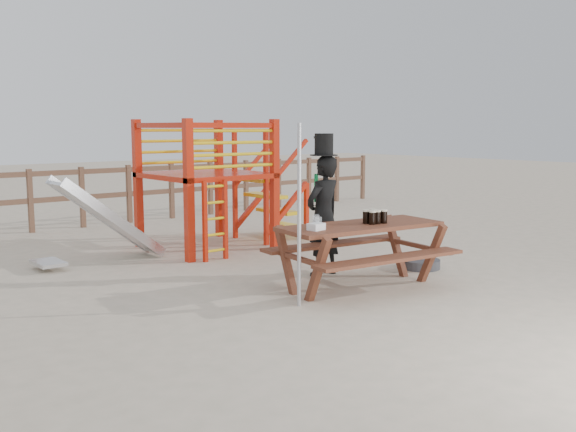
% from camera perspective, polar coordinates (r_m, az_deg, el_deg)
% --- Properties ---
extents(ground, '(60.00, 60.00, 0.00)m').
position_cam_1_polar(ground, '(7.82, 6.01, -6.75)').
color(ground, '#C6B19A').
rests_on(ground, ground).
extents(back_fence, '(15.09, 0.09, 1.20)m').
position_cam_1_polar(back_fence, '(13.46, -15.88, 2.33)').
color(back_fence, brown).
rests_on(back_fence, ground).
extents(playground_fort, '(4.71, 1.84, 2.10)m').
position_cam_1_polar(playground_fort, '(10.48, -7.64, 2.91)').
color(playground_fort, red).
rests_on(playground_fort, ground).
extents(picnic_table, '(2.23, 1.69, 0.80)m').
position_cam_1_polar(picnic_table, '(7.94, 6.47, -2.82)').
color(picnic_table, brown).
rests_on(picnic_table, ground).
extents(man_with_hat, '(0.63, 0.46, 1.89)m').
position_cam_1_polar(man_with_hat, '(8.52, 3.16, 0.31)').
color(man_with_hat, black).
rests_on(man_with_hat, ground).
extents(metal_pole, '(0.04, 0.04, 2.02)m').
position_cam_1_polar(metal_pole, '(6.99, 1.01, -0.01)').
color(metal_pole, '#B2B2B7').
rests_on(metal_pole, ground).
extents(parasol_base, '(0.55, 0.55, 0.23)m').
position_cam_1_polar(parasol_base, '(9.24, 11.68, -4.17)').
color(parasol_base, '#35353A').
rests_on(parasol_base, ground).
extents(paper_bag, '(0.20, 0.16, 0.08)m').
position_cam_1_polar(paper_bag, '(7.39, 2.51, -0.95)').
color(paper_bag, white).
rests_on(paper_bag, picnic_table).
extents(stout_pints, '(0.27, 0.21, 0.17)m').
position_cam_1_polar(stout_pints, '(7.95, 7.70, -0.06)').
color(stout_pints, black).
rests_on(stout_pints, picnic_table).
extents(empty_glasses, '(0.19, 0.24, 0.15)m').
position_cam_1_polar(empty_glasses, '(7.50, 2.55, -0.60)').
color(empty_glasses, silver).
rests_on(empty_glasses, picnic_table).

